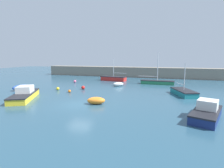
# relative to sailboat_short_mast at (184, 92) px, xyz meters

# --- Properties ---
(ground_plane) EXTENTS (120.00, 120.00, 0.20)m
(ground_plane) POSITION_rel_sailboat_short_mast_xyz_m (-11.27, -8.07, -0.49)
(ground_plane) COLOR #284C60
(harbor_breakwater) EXTENTS (44.46, 2.71, 2.48)m
(harbor_breakwater) POSITION_rel_sailboat_short_mast_xyz_m (-11.27, 19.21, 0.85)
(harbor_breakwater) COLOR gray
(harbor_breakwater) RESTS_ON ground_plane
(sailboat_short_mast) EXTENTS (3.34, 4.91, 4.26)m
(sailboat_short_mast) POSITION_rel_sailboat_short_mast_xyz_m (0.00, 0.00, 0.00)
(sailboat_short_mast) COLOR teal
(sailboat_short_mast) RESTS_ON ground_plane
(rowboat_blue_near) EXTENTS (2.72, 3.06, 0.89)m
(rowboat_blue_near) POSITION_rel_sailboat_short_mast_xyz_m (-23.41, -3.46, 0.06)
(rowboat_blue_near) COLOR #2D56B7
(rowboat_blue_near) RESTS_ON ground_plane
(dinghy_near_pier) EXTENTS (2.08, 1.84, 0.68)m
(dinghy_near_pier) POSITION_rel_sailboat_short_mast_xyz_m (-10.26, 4.59, -0.05)
(dinghy_near_pier) COLOR white
(dinghy_near_pier) RESTS_ON ground_plane
(sailboat_tall_mast) EXTENTS (6.60, 1.51, 5.95)m
(sailboat_tall_mast) POSITION_rel_sailboat_short_mast_xyz_m (-3.79, 8.68, 0.01)
(sailboat_tall_mast) COLOR #287A4C
(sailboat_tall_mast) RESTS_ON ground_plane
(cabin_cruiser_white) EXTENTS (4.62, 6.54, 1.56)m
(cabin_cruiser_white) POSITION_rel_sailboat_short_mast_xyz_m (-18.83, -7.83, 0.17)
(cabin_cruiser_white) COLOR yellow
(cabin_cruiser_white) RESTS_ON ground_plane
(sailboat_twin_hulled) EXTENTS (5.71, 2.56, 4.75)m
(sailboat_twin_hulled) POSITION_rel_sailboat_short_mast_xyz_m (-12.96, 10.92, 0.09)
(sailboat_twin_hulled) COLOR red
(sailboat_twin_hulled) RESTS_ON ground_plane
(fishing_dinghy_green) EXTENTS (2.18, 1.59, 0.78)m
(fishing_dinghy_green) POSITION_rel_sailboat_short_mast_xyz_m (-9.60, -7.48, 0.00)
(fishing_dinghy_green) COLOR orange
(fishing_dinghy_green) RESTS_ON ground_plane
(motorboat_grey_hull) EXTENTS (3.41, 5.17, 1.56)m
(motorboat_grey_hull) POSITION_rel_sailboat_short_mast_xyz_m (0.91, -9.05, 0.16)
(motorboat_grey_hull) COLOR navy
(motorboat_grey_hull) RESTS_ON ground_plane
(mooring_buoy_yellow) EXTENTS (0.47, 0.47, 0.47)m
(mooring_buoy_yellow) POSITION_rel_sailboat_short_mast_xyz_m (-18.23, -1.77, -0.15)
(mooring_buoy_yellow) COLOR yellow
(mooring_buoy_yellow) RESTS_ON ground_plane
(mooring_buoy_orange) EXTENTS (0.41, 0.41, 0.41)m
(mooring_buoy_orange) POSITION_rel_sailboat_short_mast_xyz_m (-15.59, -2.85, -0.18)
(mooring_buoy_orange) COLOR orange
(mooring_buoy_orange) RESTS_ON ground_plane
(mooring_buoy_red) EXTENTS (0.57, 0.57, 0.57)m
(mooring_buoy_red) POSITION_rel_sailboat_short_mast_xyz_m (-14.80, -0.01, -0.11)
(mooring_buoy_red) COLOR red
(mooring_buoy_red) RESTS_ON ground_plane
(mooring_buoy_pink) EXTENTS (0.52, 0.52, 0.52)m
(mooring_buoy_pink) POSITION_rel_sailboat_short_mast_xyz_m (-19.50, 5.94, -0.13)
(mooring_buoy_pink) COLOR #EA668C
(mooring_buoy_pink) RESTS_ON ground_plane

